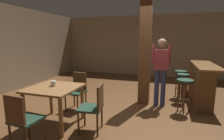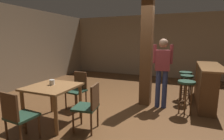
{
  "view_description": "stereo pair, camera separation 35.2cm",
  "coord_description": "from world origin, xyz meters",
  "px_view_note": "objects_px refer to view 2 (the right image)",
  "views": [
    {
      "loc": [
        0.92,
        -3.84,
        1.7
      ],
      "look_at": [
        -0.34,
        0.16,
        0.96
      ],
      "focal_mm": 28.0,
      "sensor_mm": 36.0,
      "label": 1
    },
    {
      "loc": [
        1.26,
        -3.72,
        1.7
      ],
      "look_at": [
        -0.34,
        0.16,
        0.96
      ],
      "focal_mm": 28.0,
      "sensor_mm": 36.0,
      "label": 2
    }
  ],
  "objects_px": {
    "bar_stool_mid": "(186,83)",
    "bar_stool_far": "(185,79)",
    "dining_table": "(53,92)",
    "chair_south": "(18,115)",
    "napkin_cup": "(52,82)",
    "bar_counter": "(205,84)",
    "standing_person": "(162,68)",
    "chair_east": "(89,105)",
    "chair_north": "(78,88)",
    "bar_stool_near": "(186,89)"
  },
  "relations": [
    {
      "from": "dining_table",
      "to": "bar_stool_mid",
      "type": "height_order",
      "value": "dining_table"
    },
    {
      "from": "napkin_cup",
      "to": "standing_person",
      "type": "height_order",
      "value": "standing_person"
    },
    {
      "from": "bar_counter",
      "to": "bar_stool_mid",
      "type": "xyz_separation_m",
      "value": [
        -0.46,
        -0.2,
        0.04
      ]
    },
    {
      "from": "bar_counter",
      "to": "bar_stool_mid",
      "type": "height_order",
      "value": "bar_counter"
    },
    {
      "from": "napkin_cup",
      "to": "chair_south",
      "type": "bearing_deg",
      "value": -85.53
    },
    {
      "from": "standing_person",
      "to": "bar_stool_mid",
      "type": "height_order",
      "value": "standing_person"
    },
    {
      "from": "standing_person",
      "to": "bar_stool_mid",
      "type": "bearing_deg",
      "value": 42.37
    },
    {
      "from": "dining_table",
      "to": "bar_stool_near",
      "type": "xyz_separation_m",
      "value": [
        2.52,
        1.45,
        -0.05
      ]
    },
    {
      "from": "dining_table",
      "to": "standing_person",
      "type": "distance_m",
      "value": 2.59
    },
    {
      "from": "standing_person",
      "to": "napkin_cup",
      "type": "bearing_deg",
      "value": -141.41
    },
    {
      "from": "bar_stool_far",
      "to": "bar_stool_mid",
      "type": "bearing_deg",
      "value": -85.72
    },
    {
      "from": "chair_north",
      "to": "bar_stool_near",
      "type": "distance_m",
      "value": 2.56
    },
    {
      "from": "chair_north",
      "to": "bar_stool_mid",
      "type": "xyz_separation_m",
      "value": [
        2.5,
        1.34,
        0.06
      ]
    },
    {
      "from": "bar_stool_mid",
      "to": "bar_stool_far",
      "type": "distance_m",
      "value": 0.41
    },
    {
      "from": "chair_east",
      "to": "chair_south",
      "type": "bearing_deg",
      "value": -135.69
    },
    {
      "from": "napkin_cup",
      "to": "bar_stool_far",
      "type": "relative_size",
      "value": 0.13
    },
    {
      "from": "napkin_cup",
      "to": "standing_person",
      "type": "bearing_deg",
      "value": 38.59
    },
    {
      "from": "chair_north",
      "to": "standing_person",
      "type": "bearing_deg",
      "value": 22.93
    },
    {
      "from": "chair_north",
      "to": "bar_stool_mid",
      "type": "relative_size",
      "value": 1.15
    },
    {
      "from": "chair_south",
      "to": "chair_east",
      "type": "relative_size",
      "value": 1.0
    },
    {
      "from": "chair_east",
      "to": "bar_stool_mid",
      "type": "height_order",
      "value": "chair_east"
    },
    {
      "from": "chair_north",
      "to": "standing_person",
      "type": "distance_m",
      "value": 2.14
    },
    {
      "from": "chair_east",
      "to": "bar_stool_mid",
      "type": "relative_size",
      "value": 1.15
    },
    {
      "from": "dining_table",
      "to": "bar_stool_far",
      "type": "bearing_deg",
      "value": 46.04
    },
    {
      "from": "dining_table",
      "to": "standing_person",
      "type": "bearing_deg",
      "value": 40.37
    },
    {
      "from": "chair_east",
      "to": "bar_stool_far",
      "type": "bearing_deg",
      "value": 57.9
    },
    {
      "from": "bar_stool_near",
      "to": "bar_stool_far",
      "type": "bearing_deg",
      "value": 90.83
    },
    {
      "from": "bar_stool_near",
      "to": "bar_stool_mid",
      "type": "distance_m",
      "value": 0.74
    },
    {
      "from": "dining_table",
      "to": "chair_south",
      "type": "relative_size",
      "value": 1.05
    },
    {
      "from": "bar_stool_far",
      "to": "chair_north",
      "type": "bearing_deg",
      "value": -144.73
    },
    {
      "from": "chair_south",
      "to": "chair_north",
      "type": "bearing_deg",
      "value": 89.37
    },
    {
      "from": "napkin_cup",
      "to": "bar_counter",
      "type": "height_order",
      "value": "bar_counter"
    },
    {
      "from": "dining_table",
      "to": "bar_stool_far",
      "type": "relative_size",
      "value": 1.19
    },
    {
      "from": "napkin_cup",
      "to": "bar_stool_mid",
      "type": "height_order",
      "value": "napkin_cup"
    },
    {
      "from": "bar_counter",
      "to": "chair_north",
      "type": "bearing_deg",
      "value": -152.48
    },
    {
      "from": "napkin_cup",
      "to": "bar_stool_far",
      "type": "bearing_deg",
      "value": 44.77
    },
    {
      "from": "dining_table",
      "to": "napkin_cup",
      "type": "distance_m",
      "value": 0.2
    },
    {
      "from": "napkin_cup",
      "to": "bar_counter",
      "type": "xyz_separation_m",
      "value": [
        3.05,
        2.33,
        -0.3
      ]
    },
    {
      "from": "standing_person",
      "to": "bar_stool_near",
      "type": "xyz_separation_m",
      "value": [
        0.57,
        -0.22,
        -0.41
      ]
    },
    {
      "from": "dining_table",
      "to": "chair_north",
      "type": "height_order",
      "value": "chair_north"
    },
    {
      "from": "bar_counter",
      "to": "bar_stool_mid",
      "type": "distance_m",
      "value": 0.5
    },
    {
      "from": "bar_stool_mid",
      "to": "bar_stool_far",
      "type": "height_order",
      "value": "bar_stool_far"
    },
    {
      "from": "napkin_cup",
      "to": "bar_stool_mid",
      "type": "bearing_deg",
      "value": 39.47
    },
    {
      "from": "chair_east",
      "to": "bar_counter",
      "type": "bearing_deg",
      "value": 48.55
    },
    {
      "from": "bar_counter",
      "to": "bar_stool_near",
      "type": "relative_size",
      "value": 2.47
    },
    {
      "from": "chair_south",
      "to": "bar_stool_mid",
      "type": "height_order",
      "value": "chair_south"
    },
    {
      "from": "dining_table",
      "to": "bar_stool_mid",
      "type": "xyz_separation_m",
      "value": [
        2.54,
        2.19,
        -0.07
      ]
    },
    {
      "from": "chair_east",
      "to": "bar_stool_far",
      "type": "relative_size",
      "value": 1.13
    },
    {
      "from": "bar_counter",
      "to": "bar_stool_mid",
      "type": "relative_size",
      "value": 2.5
    },
    {
      "from": "napkin_cup",
      "to": "chair_north",
      "type": "bearing_deg",
      "value": 83.55
    }
  ]
}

